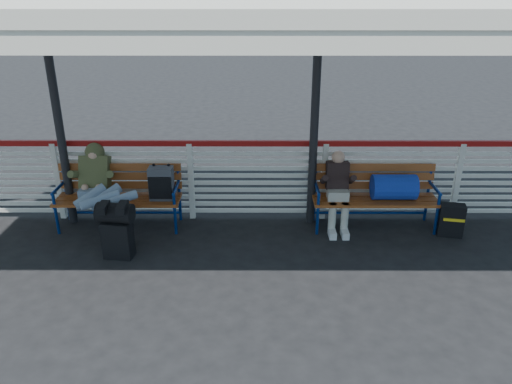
{
  "coord_description": "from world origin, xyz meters",
  "views": [
    {
      "loc": [
        1.0,
        -5.09,
        3.34
      ],
      "look_at": [
        0.98,
        1.0,
        0.8
      ],
      "focal_mm": 35.0,
      "sensor_mm": 36.0,
      "label": 1
    }
  ],
  "objects_px": {
    "traveler_man": "(101,191)",
    "suitcase_side": "(451,220)",
    "companion_person": "(338,190)",
    "bench_left": "(134,188)",
    "luggage_stack": "(117,228)",
    "bench_right": "(385,189)"
  },
  "relations": [
    {
      "from": "traveler_man",
      "to": "suitcase_side",
      "type": "height_order",
      "value": "traveler_man"
    },
    {
      "from": "companion_person",
      "to": "bench_left",
      "type": "bearing_deg",
      "value": 178.94
    },
    {
      "from": "luggage_stack",
      "to": "suitcase_side",
      "type": "relative_size",
      "value": 1.61
    },
    {
      "from": "bench_right",
      "to": "traveler_man",
      "type": "distance_m",
      "value": 4.04
    },
    {
      "from": "bench_left",
      "to": "companion_person",
      "type": "distance_m",
      "value": 2.97
    },
    {
      "from": "bench_right",
      "to": "companion_person",
      "type": "bearing_deg",
      "value": -177.4
    },
    {
      "from": "bench_left",
      "to": "companion_person",
      "type": "xyz_separation_m",
      "value": [
        2.96,
        -0.05,
        -0.01
      ]
    },
    {
      "from": "luggage_stack",
      "to": "suitcase_side",
      "type": "distance_m",
      "value": 4.63
    },
    {
      "from": "luggage_stack",
      "to": "traveler_man",
      "type": "bearing_deg",
      "value": 128.18
    },
    {
      "from": "bench_right",
      "to": "traveler_man",
      "type": "bearing_deg",
      "value": -175.86
    },
    {
      "from": "companion_person",
      "to": "suitcase_side",
      "type": "distance_m",
      "value": 1.66
    },
    {
      "from": "bench_left",
      "to": "suitcase_side",
      "type": "distance_m",
      "value": 4.59
    },
    {
      "from": "traveler_man",
      "to": "suitcase_side",
      "type": "distance_m",
      "value": 4.96
    },
    {
      "from": "luggage_stack",
      "to": "companion_person",
      "type": "height_order",
      "value": "companion_person"
    },
    {
      "from": "luggage_stack",
      "to": "bench_left",
      "type": "distance_m",
      "value": 0.94
    },
    {
      "from": "bench_left",
      "to": "bench_right",
      "type": "height_order",
      "value": "bench_left"
    },
    {
      "from": "bench_right",
      "to": "traveler_man",
      "type": "height_order",
      "value": "traveler_man"
    },
    {
      "from": "traveler_man",
      "to": "companion_person",
      "type": "height_order",
      "value": "traveler_man"
    },
    {
      "from": "luggage_stack",
      "to": "bench_right",
      "type": "height_order",
      "value": "bench_right"
    },
    {
      "from": "traveler_man",
      "to": "companion_person",
      "type": "distance_m",
      "value": 3.35
    },
    {
      "from": "bench_left",
      "to": "bench_right",
      "type": "xyz_separation_m",
      "value": [
        3.65,
        -0.02,
        0.0
      ]
    },
    {
      "from": "suitcase_side",
      "to": "companion_person",
      "type": "bearing_deg",
      "value": -177.61
    }
  ]
}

